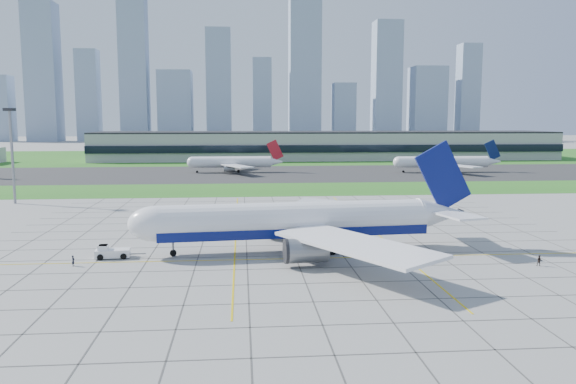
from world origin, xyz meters
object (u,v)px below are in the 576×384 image
(distant_jet_1, at_px, (233,162))
(distant_jet_2, at_px, (444,162))
(light_mast, at_px, (12,144))
(crew_far, at_px, (540,261))
(airliner, at_px, (297,222))
(crew_near, at_px, (73,261))
(pushback_tug, at_px, (111,252))

(distant_jet_1, height_order, distant_jet_2, same)
(light_mast, xyz_separation_m, crew_far, (107.11, -74.76, -15.33))
(airliner, xyz_separation_m, crew_near, (-35.43, -6.96, -4.33))
(crew_near, relative_size, crew_far, 0.99)
(crew_far, bearing_deg, distant_jet_2, 92.63)
(pushback_tug, relative_size, distant_jet_2, 0.18)
(pushback_tug, bearing_deg, distant_jet_1, 78.04)
(pushback_tug, relative_size, crew_far, 4.75)
(crew_near, height_order, distant_jet_1, distant_jet_1)
(pushback_tug, relative_size, crew_near, 4.77)
(airliner, xyz_separation_m, pushback_tug, (-30.75, -2.28, -4.18))
(light_mast, distance_m, distant_jet_1, 103.70)
(light_mast, bearing_deg, crew_near, -62.93)
(pushback_tug, height_order, distant_jet_1, distant_jet_1)
(pushback_tug, height_order, crew_far, pushback_tug)
(pushback_tug, bearing_deg, crew_far, -14.17)
(light_mast, height_order, pushback_tug, light_mast)
(pushback_tug, bearing_deg, airliner, -0.91)
(distant_jet_2, bearing_deg, light_mast, -151.99)
(crew_far, distance_m, distant_jet_1, 167.62)
(light_mast, relative_size, pushback_tug, 3.17)
(light_mast, relative_size, distant_jet_2, 0.57)
(pushback_tug, height_order, distant_jet_2, distant_jet_2)
(crew_far, xyz_separation_m, distant_jet_1, (-49.42, 160.13, 3.64))
(distant_jet_1, relative_size, distant_jet_2, 0.95)
(light_mast, height_order, crew_near, light_mast)
(airliner, relative_size, crew_far, 35.67)
(light_mast, relative_size, distant_jet_1, 0.60)
(crew_near, distance_m, distant_jet_2, 186.30)
(pushback_tug, xyz_separation_m, crew_near, (-4.68, -4.69, -0.14))
(light_mast, bearing_deg, airliner, -41.21)
(pushback_tug, xyz_separation_m, crew_far, (67.28, -10.68, -0.14))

